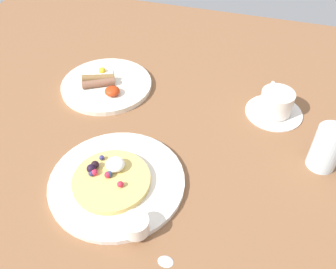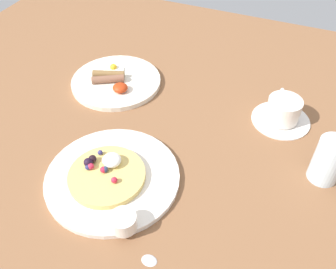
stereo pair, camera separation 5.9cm
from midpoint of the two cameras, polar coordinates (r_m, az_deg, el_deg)
The scene contains 9 objects.
ground_plane at distance 83.55cm, azimuth -4.93°, elevation -2.88°, with size 157.21×145.19×3.00cm, color brown.
pancake_plate at distance 76.19cm, azimuth -10.31°, elevation -7.44°, with size 28.06×28.06×1.20cm, color silver.
pancake_with_berries at distance 75.04cm, azimuth -11.25°, elevation -6.83°, with size 15.93×15.93×3.62cm.
syrup_ramekin at distance 67.04cm, azimuth -7.70°, elevation -14.13°, with size 4.87×4.87×3.26cm.
breakfast_plate at distance 100.88cm, azimuth -11.37°, elevation 7.63°, with size 24.41×24.41×1.36cm, color #EDE4CF.
fried_breakfast at distance 99.71cm, azimuth -12.00°, elevation 8.17°, with size 12.33×12.62×2.37cm.
coffee_saucer at distance 93.68cm, azimuth 14.66°, elevation 3.41°, with size 14.16×14.16×0.72cm, color silver.
coffee_cup at distance 91.76cm, azimuth 15.01°, elevation 5.02°, with size 8.05×10.87×5.64cm.
water_glass at distance 80.85cm, azimuth 21.93°, elevation -2.09°, with size 6.19×6.19×10.22cm, color silver.
Camera 1 is at (20.43, -53.05, 59.59)cm, focal length 38.54 mm.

